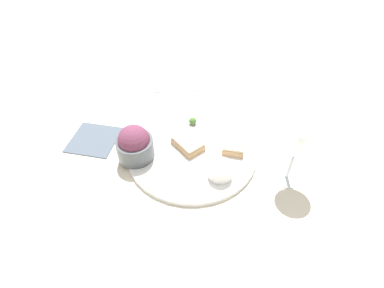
{
  "coord_description": "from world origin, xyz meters",
  "views": [
    {
      "loc": [
        0.56,
        -0.04,
        0.59
      ],
      "look_at": [
        0.0,
        0.0,
        0.03
      ],
      "focal_mm": 28.0,
      "sensor_mm": 36.0,
      "label": 1
    }
  ],
  "objects_px": {
    "cheese_toast_near": "(234,142)",
    "cheese_toast_far": "(188,143)",
    "napkin": "(94,139)",
    "sauce_ramekin": "(220,170)",
    "wine_glass": "(298,143)",
    "salad_bowl": "(135,144)",
    "fork": "(181,90)"
  },
  "relations": [
    {
      "from": "cheese_toast_near",
      "to": "cheese_toast_far",
      "type": "bearing_deg",
      "value": -92.19
    },
    {
      "from": "cheese_toast_near",
      "to": "napkin",
      "type": "height_order",
      "value": "cheese_toast_near"
    },
    {
      "from": "sauce_ramekin",
      "to": "napkin",
      "type": "bearing_deg",
      "value": -116.25
    },
    {
      "from": "wine_glass",
      "to": "cheese_toast_far",
      "type": "bearing_deg",
      "value": -115.0
    },
    {
      "from": "salad_bowl",
      "to": "cheese_toast_far",
      "type": "distance_m",
      "value": 0.14
    },
    {
      "from": "sauce_ramekin",
      "to": "salad_bowl",
      "type": "bearing_deg",
      "value": -111.6
    },
    {
      "from": "sauce_ramekin",
      "to": "cheese_toast_far",
      "type": "height_order",
      "value": "sauce_ramekin"
    },
    {
      "from": "sauce_ramekin",
      "to": "fork",
      "type": "distance_m",
      "value": 0.4
    },
    {
      "from": "sauce_ramekin",
      "to": "wine_glass",
      "type": "height_order",
      "value": "wine_glass"
    },
    {
      "from": "wine_glass",
      "to": "napkin",
      "type": "xyz_separation_m",
      "value": [
        -0.17,
        -0.5,
        -0.12
      ]
    },
    {
      "from": "cheese_toast_far",
      "to": "napkin",
      "type": "relative_size",
      "value": 0.64
    },
    {
      "from": "sauce_ramekin",
      "to": "cheese_toast_near",
      "type": "bearing_deg",
      "value": 152.5
    },
    {
      "from": "salad_bowl",
      "to": "sauce_ramekin",
      "type": "xyz_separation_m",
      "value": [
        0.08,
        0.21,
        -0.02
      ]
    },
    {
      "from": "salad_bowl",
      "to": "wine_glass",
      "type": "xyz_separation_m",
      "value": [
        0.09,
        0.38,
        0.06
      ]
    },
    {
      "from": "sauce_ramekin",
      "to": "cheese_toast_far",
      "type": "xyz_separation_m",
      "value": [
        -0.11,
        -0.07,
        -0.01
      ]
    },
    {
      "from": "cheese_toast_near",
      "to": "sauce_ramekin",
      "type": "bearing_deg",
      "value": -27.5
    },
    {
      "from": "cheese_toast_far",
      "to": "sauce_ramekin",
      "type": "bearing_deg",
      "value": 34.19
    },
    {
      "from": "salad_bowl",
      "to": "fork",
      "type": "relative_size",
      "value": 0.48
    },
    {
      "from": "napkin",
      "to": "fork",
      "type": "relative_size",
      "value": 0.79
    },
    {
      "from": "cheese_toast_far",
      "to": "cheese_toast_near",
      "type": "bearing_deg",
      "value": 87.81
    },
    {
      "from": "wine_glass",
      "to": "napkin",
      "type": "relative_size",
      "value": 1.11
    },
    {
      "from": "wine_glass",
      "to": "napkin",
      "type": "bearing_deg",
      "value": -108.79
    },
    {
      "from": "sauce_ramekin",
      "to": "napkin",
      "type": "height_order",
      "value": "sauce_ramekin"
    },
    {
      "from": "fork",
      "to": "cheese_toast_near",
      "type": "bearing_deg",
      "value": 24.73
    },
    {
      "from": "cheese_toast_far",
      "to": "wine_glass",
      "type": "relative_size",
      "value": 0.57
    },
    {
      "from": "cheese_toast_far",
      "to": "wine_glass",
      "type": "height_order",
      "value": "wine_glass"
    },
    {
      "from": "cheese_toast_near",
      "to": "napkin",
      "type": "xyz_separation_m",
      "value": [
        -0.06,
        -0.39,
        -0.02
      ]
    },
    {
      "from": "fork",
      "to": "napkin",
      "type": "bearing_deg",
      "value": -48.79
    },
    {
      "from": "cheese_toast_far",
      "to": "wine_glass",
      "type": "xyz_separation_m",
      "value": [
        0.11,
        0.24,
        0.09
      ]
    },
    {
      "from": "salad_bowl",
      "to": "wine_glass",
      "type": "bearing_deg",
      "value": 76.78
    },
    {
      "from": "cheese_toast_far",
      "to": "salad_bowl",
      "type": "bearing_deg",
      "value": -80.16
    },
    {
      "from": "salad_bowl",
      "to": "cheese_toast_far",
      "type": "relative_size",
      "value": 0.96
    }
  ]
}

